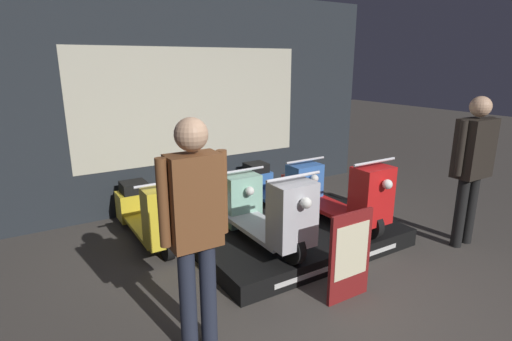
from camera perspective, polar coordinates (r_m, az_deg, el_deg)
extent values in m
plane|color=#423D38|center=(3.93, 14.01, -19.20)|extent=(30.00, 30.00, 0.00)
cube|color=#23282D|center=(6.25, -8.95, 9.67)|extent=(6.56, 0.08, 3.20)
cube|color=beige|center=(6.21, -8.77, 9.18)|extent=(3.61, 0.01, 1.70)
cube|color=black|center=(5.02, 5.82, -9.39)|extent=(2.48, 1.57, 0.21)
cube|color=silver|center=(4.49, 12.08, -12.96)|extent=(1.74, 0.01, 0.05)
cylinder|color=black|center=(4.12, 5.29, -10.92)|extent=(0.09, 0.33, 0.33)
cylinder|color=black|center=(5.14, -3.57, -5.38)|extent=(0.09, 0.33, 0.33)
cube|color=#BCBCC1|center=(4.62, 0.34, -7.96)|extent=(0.42, 1.22, 0.05)
cube|color=#BCBCC1|center=(4.00, 5.20, -6.28)|extent=(0.44, 0.30, 0.67)
cube|color=#BCBCC1|center=(5.09, -3.45, -4.56)|extent=(0.46, 0.35, 0.39)
cube|color=black|center=(5.00, -3.46, -1.72)|extent=(0.34, 0.32, 0.15)
cylinder|color=silver|center=(3.86, 5.42, -0.89)|extent=(0.63, 0.03, 0.03)
sphere|color=white|center=(3.78, 7.17, -4.62)|extent=(0.11, 0.11, 0.11)
cylinder|color=black|center=(4.82, 16.07, -7.45)|extent=(0.09, 0.33, 0.33)
cylinder|color=black|center=(5.72, 6.34, -3.28)|extent=(0.09, 0.33, 0.33)
cube|color=red|center=(5.25, 10.77, -5.29)|extent=(0.42, 1.22, 0.05)
cube|color=red|center=(4.72, 16.15, -3.43)|extent=(0.44, 0.30, 0.67)
cube|color=red|center=(5.67, 6.52, -2.52)|extent=(0.46, 0.35, 0.39)
cube|color=black|center=(5.59, 6.66, 0.06)|extent=(0.34, 0.32, 0.15)
cylinder|color=silver|center=(4.60, 16.59, 1.19)|extent=(0.63, 0.03, 0.03)
sphere|color=white|center=(4.53, 18.26, -1.88)|extent=(0.11, 0.11, 0.11)
cylinder|color=black|center=(4.74, -12.61, -10.44)|extent=(0.09, 0.33, 0.33)
cylinder|color=black|center=(5.91, -16.89, -5.45)|extent=(0.09, 0.33, 0.33)
cube|color=yellow|center=(5.32, -14.99, -7.76)|extent=(0.42, 1.22, 0.05)
cube|color=yellow|center=(4.62, -12.97, -6.41)|extent=(0.44, 0.30, 0.67)
cube|color=yellow|center=(5.86, -16.89, -4.73)|extent=(0.46, 0.35, 0.39)
cube|color=black|center=(5.77, -17.08, -2.27)|extent=(0.34, 0.32, 0.15)
cylinder|color=silver|center=(4.49, -13.23, -1.77)|extent=(0.63, 0.03, 0.03)
sphere|color=white|center=(4.37, -12.22, -5.03)|extent=(0.11, 0.11, 0.11)
cylinder|color=black|center=(5.11, -1.94, -8.11)|extent=(0.09, 0.33, 0.33)
cylinder|color=black|center=(6.21, -8.01, -3.90)|extent=(0.09, 0.33, 0.33)
cube|color=#8EC6AD|center=(5.65, -5.28, -5.89)|extent=(0.42, 1.22, 0.05)
cube|color=#8EC6AD|center=(5.00, -2.12, -4.33)|extent=(0.44, 0.30, 0.67)
cube|color=#8EC6AD|center=(6.16, -7.94, -3.21)|extent=(0.46, 0.35, 0.39)
cube|color=black|center=(6.07, -8.00, -0.85)|extent=(0.34, 0.32, 0.15)
cylinder|color=silver|center=(4.87, -2.11, 0.00)|extent=(0.63, 0.03, 0.03)
sphere|color=white|center=(4.77, -0.90, -2.94)|extent=(0.11, 0.11, 0.11)
cylinder|color=black|center=(5.63, 6.94, -5.93)|extent=(0.09, 0.33, 0.33)
cylinder|color=black|center=(6.65, -0.14, -2.45)|extent=(0.09, 0.33, 0.33)
cube|color=#386BBC|center=(6.13, 3.10, -4.13)|extent=(0.42, 1.22, 0.05)
cube|color=#386BBC|center=(5.53, 6.89, -2.47)|extent=(0.44, 0.30, 0.67)
cube|color=#386BBC|center=(6.60, -0.02, -1.79)|extent=(0.46, 0.35, 0.39)
cube|color=black|center=(6.52, 0.01, 0.43)|extent=(0.34, 0.32, 0.15)
cylinder|color=silver|center=(5.42, 7.08, 1.47)|extent=(0.63, 0.03, 0.03)
sphere|color=white|center=(5.32, 8.35, -1.14)|extent=(0.11, 0.11, 0.11)
cylinder|color=#232838|center=(3.23, -9.69, -17.89)|extent=(0.13, 0.13, 0.88)
cylinder|color=#232838|center=(3.29, -6.84, -17.16)|extent=(0.13, 0.13, 0.88)
cube|color=brown|center=(2.91, -8.85, -4.35)|extent=(0.38, 0.21, 0.70)
cylinder|color=brown|center=(2.83, -13.13, -4.58)|extent=(0.08, 0.08, 0.64)
cylinder|color=brown|center=(2.99, -4.85, -3.11)|extent=(0.08, 0.08, 0.64)
sphere|color=tan|center=(2.78, -9.26, 5.11)|extent=(0.24, 0.24, 0.24)
cylinder|color=black|center=(5.42, 27.13, -5.38)|extent=(0.13, 0.13, 0.87)
cylinder|color=black|center=(5.60, 28.26, -4.91)|extent=(0.13, 0.13, 0.87)
cube|color=black|center=(5.31, 28.75, 2.82)|extent=(0.47, 0.26, 0.69)
cylinder|color=black|center=(5.07, 27.23, 2.83)|extent=(0.08, 0.08, 0.64)
cylinder|color=black|center=(5.54, 30.21, 3.37)|extent=(0.08, 0.08, 0.64)
sphere|color=tan|center=(5.24, 29.43, 7.96)|extent=(0.24, 0.24, 0.24)
cube|color=maroon|center=(3.90, 13.26, -11.87)|extent=(0.49, 0.04, 0.88)
cube|color=beige|center=(3.86, 13.54, -11.11)|extent=(0.40, 0.01, 0.53)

